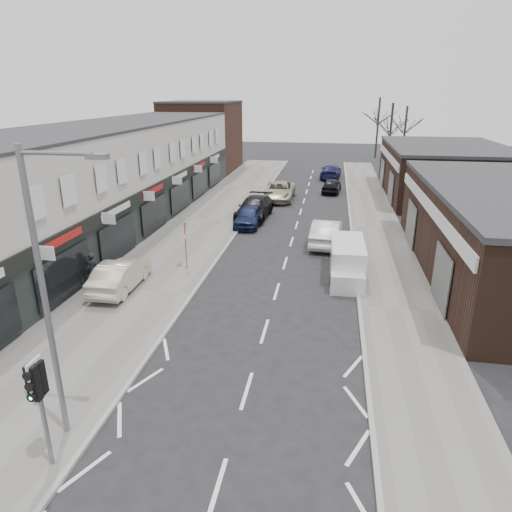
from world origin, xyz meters
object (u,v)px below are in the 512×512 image
at_px(parked_car_left_a, 249,216).
at_px(parked_car_left_b, 254,208).
at_px(sedan_on_pavement, 120,275).
at_px(parked_car_right_b, 332,186).
at_px(white_van, 347,261).
at_px(traffic_light, 38,389).
at_px(warning_sign, 186,232).
at_px(pedestrian, 93,269).
at_px(parked_car_right_c, 331,171).
at_px(parked_car_right_a, 326,232).
at_px(parked_car_left_c, 279,191).
at_px(street_lamp, 49,286).

bearing_deg(parked_car_left_a, parked_car_left_b, 91.70).
height_order(sedan_on_pavement, parked_car_right_b, sedan_on_pavement).
bearing_deg(white_van, traffic_light, -119.11).
height_order(white_van, sedan_on_pavement, white_van).
distance_m(warning_sign, parked_car_left_a, 9.53).
height_order(white_van, pedestrian, white_van).
xyz_separation_m(parked_car_left_b, parked_car_right_b, (5.79, 10.63, -0.11)).
xyz_separation_m(white_van, parked_car_right_c, (-1.20, 29.44, -0.13)).
bearing_deg(parked_car_left_a, parked_car_right_a, -29.94).
relative_size(parked_car_left_a, parked_car_left_c, 0.75).
bearing_deg(parked_car_right_b, parked_car_left_c, 46.06).
relative_size(pedestrian, parked_car_right_c, 0.32).
xyz_separation_m(street_lamp, parked_car_right_c, (6.73, 42.73, -3.87)).
xyz_separation_m(parked_car_left_c, parked_car_right_c, (4.47, 11.88, -0.04)).
distance_m(white_van, pedestrian, 12.94).
relative_size(traffic_light, sedan_on_pavement, 0.70).
bearing_deg(parked_car_left_c, pedestrian, -107.75).
distance_m(parked_car_left_a, parked_car_left_c, 8.87).
height_order(street_lamp, white_van, street_lamp).
bearing_deg(pedestrian, parked_car_left_c, -107.69).
relative_size(white_van, parked_car_left_c, 0.84).
bearing_deg(parked_car_right_c, street_lamp, 85.04).
relative_size(street_lamp, pedestrian, 4.75).
xyz_separation_m(traffic_light, parked_car_left_c, (2.13, 32.07, -1.62)).
height_order(traffic_light, pedestrian, traffic_light).
bearing_deg(traffic_light, parked_car_right_b, 79.33).
height_order(warning_sign, parked_car_right_a, warning_sign).
relative_size(street_lamp, parked_car_right_b, 1.98).
xyz_separation_m(white_van, parked_car_right_a, (-1.20, 5.30, -0.08)).
relative_size(parked_car_left_c, parked_car_right_a, 1.17).
bearing_deg(street_lamp, pedestrian, 114.74).
distance_m(traffic_light, parked_car_left_b, 25.47).
xyz_separation_m(warning_sign, parked_car_right_c, (7.36, 29.93, -1.45)).
height_order(pedestrian, parked_car_right_c, pedestrian).
height_order(traffic_light, sedan_on_pavement, traffic_light).
height_order(traffic_light, parked_car_left_c, traffic_light).
relative_size(parked_car_right_a, parked_car_right_b, 1.20).
xyz_separation_m(traffic_light, sedan_on_pavement, (-3.11, 10.84, -1.56)).
distance_m(street_lamp, parked_car_right_c, 43.43).
relative_size(white_van, sedan_on_pavement, 1.08).
bearing_deg(parked_car_left_b, parked_car_left_a, -86.55).
bearing_deg(parked_car_right_b, parked_car_left_b, 67.09).
bearing_deg(white_van, parked_car_left_b, 121.13).
relative_size(parked_car_left_b, parked_car_right_c, 1.06).
relative_size(street_lamp, parked_car_left_c, 1.40).
distance_m(sedan_on_pavement, parked_car_left_a, 13.09).
distance_m(parked_car_left_b, parked_car_right_a, 7.91).
xyz_separation_m(parked_car_left_a, parked_car_right_c, (5.60, 20.68, 0.03)).
bearing_deg(parked_car_left_a, traffic_light, -90.76).
bearing_deg(parked_car_left_b, parked_car_right_a, -41.47).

